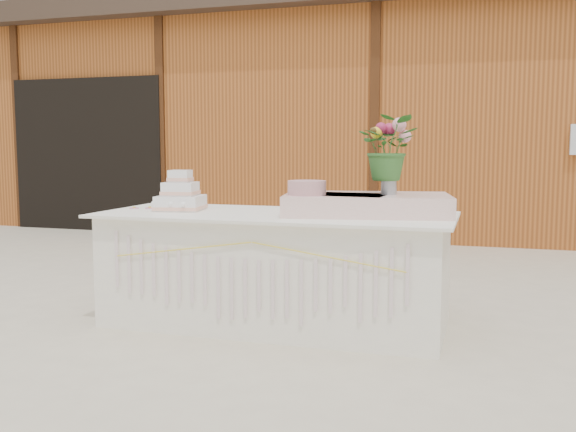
# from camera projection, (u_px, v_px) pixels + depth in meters

# --- Properties ---
(ground) EXTENTS (80.00, 80.00, 0.00)m
(ground) POSITION_uv_depth(u_px,v_px,m) (275.00, 324.00, 4.43)
(ground) COLOR beige
(ground) RESTS_ON ground
(barn) EXTENTS (12.60, 4.60, 3.30)m
(barn) POSITION_uv_depth(u_px,v_px,m) (396.00, 117.00, 9.95)
(barn) COLOR #AA5A23
(barn) RESTS_ON ground
(cake_table) EXTENTS (2.40, 1.00, 0.77)m
(cake_table) POSITION_uv_depth(u_px,v_px,m) (275.00, 269.00, 4.39)
(cake_table) COLOR white
(cake_table) RESTS_ON ground
(wedding_cake) EXTENTS (0.36, 0.36, 0.29)m
(wedding_cake) POSITION_uv_depth(u_px,v_px,m) (181.00, 197.00, 4.55)
(wedding_cake) COLOR white
(wedding_cake) RESTS_ON cake_table
(pink_cake_stand) EXTENTS (0.32, 0.32, 0.23)m
(pink_cake_stand) POSITION_uv_depth(u_px,v_px,m) (307.00, 196.00, 4.18)
(pink_cake_stand) COLOR silver
(pink_cake_stand) RESTS_ON cake_table
(satin_runner) EXTENTS (1.17, 0.80, 0.14)m
(satin_runner) POSITION_uv_depth(u_px,v_px,m) (367.00, 204.00, 4.25)
(satin_runner) COLOR #FFD6CD
(satin_runner) RESTS_ON cake_table
(flower_vase) EXTENTS (0.10, 0.10, 0.14)m
(flower_vase) POSITION_uv_depth(u_px,v_px,m) (389.00, 184.00, 4.20)
(flower_vase) COLOR #ADADB2
(flower_vase) RESTS_ON satin_runner
(bouquet) EXTENTS (0.39, 0.33, 0.43)m
(bouquet) POSITION_uv_depth(u_px,v_px,m) (390.00, 140.00, 4.17)
(bouquet) COLOR #326628
(bouquet) RESTS_ON flower_vase
(loose_flowers) EXTENTS (0.15, 0.34, 0.02)m
(loose_flowers) POSITION_uv_depth(u_px,v_px,m) (146.00, 207.00, 4.73)
(loose_flowers) COLOR pink
(loose_flowers) RESTS_ON cake_table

